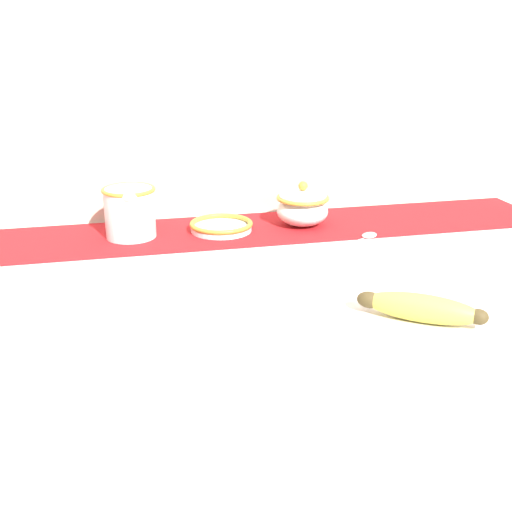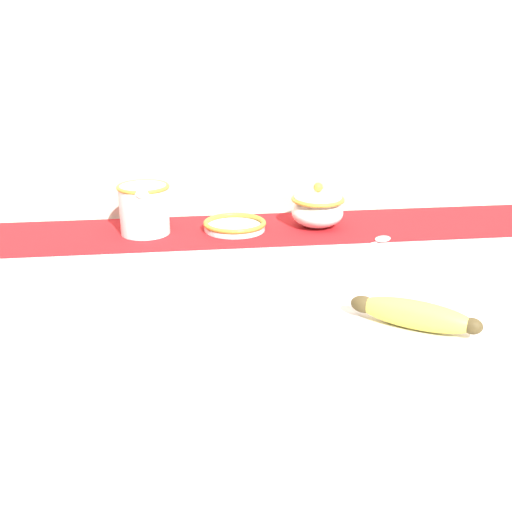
% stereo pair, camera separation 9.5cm
% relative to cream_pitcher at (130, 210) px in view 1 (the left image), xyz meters
% --- Properties ---
extents(countertop, '(1.50, 0.74, 0.87)m').
position_rel_cream_pitcher_xyz_m(countertop, '(0.20, -0.25, -0.49)').
color(countertop, silver).
rests_on(countertop, ground_plane).
extents(back_wall, '(2.30, 0.04, 2.40)m').
position_rel_cream_pitcher_xyz_m(back_wall, '(0.20, 0.14, 0.27)').
color(back_wall, beige).
rests_on(back_wall, ground_plane).
extents(table_runner, '(1.38, 0.22, 0.00)m').
position_rel_cream_pitcher_xyz_m(table_runner, '(0.20, -0.00, -0.06)').
color(table_runner, '#A8191E').
rests_on(table_runner, countertop).
extents(cream_pitcher, '(0.11, 0.12, 0.10)m').
position_rel_cream_pitcher_xyz_m(cream_pitcher, '(0.00, 0.00, 0.00)').
color(cream_pitcher, white).
rests_on(cream_pitcher, countertop).
extents(sugar_bowl, '(0.11, 0.11, 0.10)m').
position_rel_cream_pitcher_xyz_m(sugar_bowl, '(0.36, -0.00, -0.01)').
color(sugar_bowl, white).
rests_on(sugar_bowl, countertop).
extents(small_dish, '(0.13, 0.13, 0.02)m').
position_rel_cream_pitcher_xyz_m(small_dish, '(0.18, -0.00, -0.04)').
color(small_dish, white).
rests_on(small_dish, countertop).
extents(banana, '(0.17, 0.13, 0.04)m').
position_rel_cream_pitcher_xyz_m(banana, '(0.39, -0.48, -0.04)').
color(banana, '#DBCC4C').
rests_on(banana, countertop).
extents(spoon, '(0.17, 0.11, 0.01)m').
position_rel_cream_pitcher_xyz_m(spoon, '(0.46, -0.11, -0.05)').
color(spoon, silver).
rests_on(spoon, countertop).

